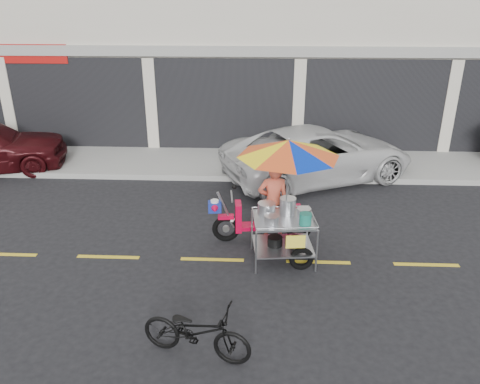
{
  "coord_description": "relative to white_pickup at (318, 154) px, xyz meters",
  "views": [
    {
      "loc": [
        -1.12,
        -7.62,
        4.65
      ],
      "look_at": [
        -1.5,
        0.6,
        1.15
      ],
      "focal_mm": 35.0,
      "sensor_mm": 36.0,
      "label": 1
    }
  ],
  "objects": [
    {
      "name": "shophouse_block",
      "position": [
        2.39,
        6.26,
        3.52
      ],
      "size": [
        36.0,
        8.11,
        10.4
      ],
      "color": "beige",
      "rests_on": "ground"
    },
    {
      "name": "near_bicycle",
      "position": [
        -2.37,
        -6.87,
        -0.3
      ],
      "size": [
        1.66,
        0.92,
        0.83
      ],
      "primitive_type": "imported",
      "rotation": [
        0.0,
        0.0,
        1.32
      ],
      "color": "black",
      "rests_on": "ground"
    },
    {
      "name": "sidewalk",
      "position": [
        -0.42,
        1.17,
        -0.64
      ],
      "size": [
        45.0,
        3.0,
        0.15
      ],
      "primitive_type": "cube",
      "color": "gray",
      "rests_on": "ground"
    },
    {
      "name": "white_pickup",
      "position": [
        0.0,
        0.0,
        0.0
      ],
      "size": [
        5.66,
        4.3,
        1.43
      ],
      "primitive_type": "imported",
      "rotation": [
        0.0,
        0.0,
        2.0
      ],
      "color": "silver",
      "rests_on": "ground"
    },
    {
      "name": "food_vendor_rig",
      "position": [
        -1.16,
        -3.94,
        0.78
      ],
      "size": [
        2.51,
        2.0,
        2.38
      ],
      "rotation": [
        0.0,
        0.0,
        0.1
      ],
      "color": "black",
      "rests_on": "ground"
    },
    {
      "name": "centerline",
      "position": [
        -0.42,
        -4.33,
        -0.71
      ],
      "size": [
        42.0,
        0.1,
        0.01
      ],
      "primitive_type": "cube",
      "color": "gold",
      "rests_on": "ground"
    },
    {
      "name": "ground",
      "position": [
        -0.42,
        -4.33,
        -0.71
      ],
      "size": [
        90.0,
        90.0,
        0.0
      ],
      "primitive_type": "plane",
      "color": "black"
    }
  ]
}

